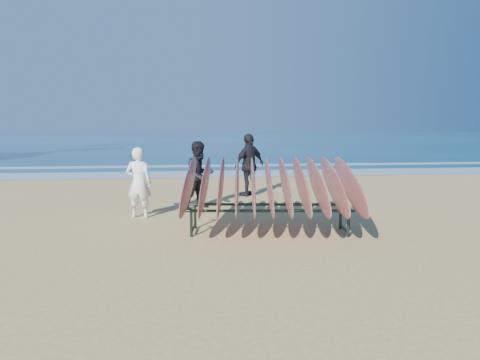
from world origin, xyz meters
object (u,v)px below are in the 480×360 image
at_px(surfboard_rack, 269,184).
at_px(person_dark_a, 200,175).
at_px(person_white, 139,183).
at_px(person_dark_b, 249,165).

distance_m(surfboard_rack, person_dark_a, 2.88).
bearing_deg(person_white, person_dark_a, -136.15).
distance_m(person_dark_a, person_dark_b, 2.30).
bearing_deg(person_dark_b, person_dark_a, 14.62).
height_order(person_white, person_dark_b, person_dark_b).
xyz_separation_m(person_dark_a, person_dark_b, (1.49, 1.75, 0.07)).
relative_size(surfboard_rack, person_dark_b, 1.90).
bearing_deg(person_dark_b, surfboard_rack, 52.30).
bearing_deg(person_dark_a, surfboard_rack, -99.09).
bearing_deg(surfboard_rack, person_dark_a, 123.29).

